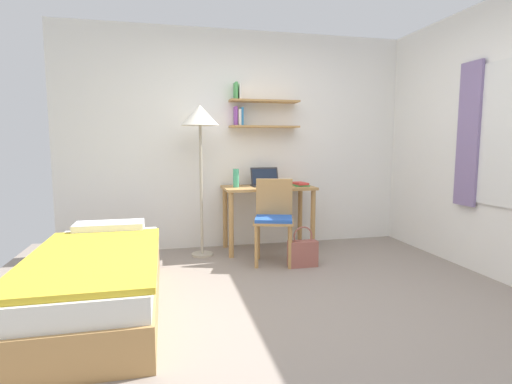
{
  "coord_description": "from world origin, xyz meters",
  "views": [
    {
      "loc": [
        -0.98,
        -2.8,
        1.27
      ],
      "look_at": [
        -0.22,
        0.51,
        0.85
      ],
      "focal_mm": 27.98,
      "sensor_mm": 36.0,
      "label": 1
    }
  ],
  "objects_px": {
    "laptop": "(265,181)",
    "desk": "(268,199)",
    "handbag": "(303,253)",
    "bed": "(98,281)",
    "desk_chair": "(274,216)",
    "standing_lamp": "(200,123)",
    "book_stack": "(300,184)",
    "water_bottle": "(236,178)"
  },
  "relations": [
    {
      "from": "standing_lamp",
      "to": "laptop",
      "type": "xyz_separation_m",
      "value": [
        0.77,
        0.13,
        -0.67
      ]
    },
    {
      "from": "desk_chair",
      "to": "laptop",
      "type": "height_order",
      "value": "laptop"
    },
    {
      "from": "bed",
      "to": "desk",
      "type": "bearing_deg",
      "value": 39.85
    },
    {
      "from": "desk",
      "to": "water_bottle",
      "type": "xyz_separation_m",
      "value": [
        -0.38,
        -0.0,
        0.25
      ]
    },
    {
      "from": "bed",
      "to": "desk",
      "type": "xyz_separation_m",
      "value": [
        1.69,
        1.41,
        0.38
      ]
    },
    {
      "from": "standing_lamp",
      "to": "laptop",
      "type": "relative_size",
      "value": 4.94
    },
    {
      "from": "standing_lamp",
      "to": "desk_chair",
      "type": "bearing_deg",
      "value": -31.12
    },
    {
      "from": "bed",
      "to": "standing_lamp",
      "type": "bearing_deg",
      "value": 56.17
    },
    {
      "from": "handbag",
      "to": "laptop",
      "type": "bearing_deg",
      "value": 104.54
    },
    {
      "from": "book_stack",
      "to": "handbag",
      "type": "xyz_separation_m",
      "value": [
        -0.2,
        -0.67,
        -0.64
      ]
    },
    {
      "from": "standing_lamp",
      "to": "water_bottle",
      "type": "relative_size",
      "value": 7.88
    },
    {
      "from": "desk_chair",
      "to": "desk",
      "type": "bearing_deg",
      "value": 82.41
    },
    {
      "from": "standing_lamp",
      "to": "laptop",
      "type": "distance_m",
      "value": 1.03
    },
    {
      "from": "water_bottle",
      "to": "desk_chair",
      "type": "bearing_deg",
      "value": -57.44
    },
    {
      "from": "bed",
      "to": "desk",
      "type": "height_order",
      "value": "desk"
    },
    {
      "from": "water_bottle",
      "to": "bed",
      "type": "bearing_deg",
      "value": -132.9
    },
    {
      "from": "desk_chair",
      "to": "water_bottle",
      "type": "distance_m",
      "value": 0.69
    },
    {
      "from": "desk_chair",
      "to": "handbag",
      "type": "distance_m",
      "value": 0.48
    },
    {
      "from": "desk",
      "to": "desk_chair",
      "type": "xyz_separation_m",
      "value": [
        -0.07,
        -0.5,
        -0.12
      ]
    },
    {
      "from": "handbag",
      "to": "bed",
      "type": "bearing_deg",
      "value": -159.46
    },
    {
      "from": "desk",
      "to": "standing_lamp",
      "type": "xyz_separation_m",
      "value": [
        -0.79,
        -0.06,
        0.87
      ]
    },
    {
      "from": "bed",
      "to": "handbag",
      "type": "distance_m",
      "value": 2.01
    },
    {
      "from": "bed",
      "to": "book_stack",
      "type": "bearing_deg",
      "value": 33.49
    },
    {
      "from": "desk_chair",
      "to": "book_stack",
      "type": "xyz_separation_m",
      "value": [
        0.45,
        0.46,
        0.28
      ]
    },
    {
      "from": "desk",
      "to": "book_stack",
      "type": "height_order",
      "value": "book_stack"
    },
    {
      "from": "desk_chair",
      "to": "laptop",
      "type": "relative_size",
      "value": 2.61
    },
    {
      "from": "standing_lamp",
      "to": "laptop",
      "type": "height_order",
      "value": "standing_lamp"
    },
    {
      "from": "book_stack",
      "to": "standing_lamp",
      "type": "bearing_deg",
      "value": -178.78
    },
    {
      "from": "bed",
      "to": "desk_chair",
      "type": "xyz_separation_m",
      "value": [
        1.63,
        0.91,
        0.26
      ]
    },
    {
      "from": "desk",
      "to": "handbag",
      "type": "distance_m",
      "value": 0.87
    },
    {
      "from": "desk",
      "to": "water_bottle",
      "type": "height_order",
      "value": "water_bottle"
    },
    {
      "from": "desk_chair",
      "to": "water_bottle",
      "type": "xyz_separation_m",
      "value": [
        -0.32,
        0.5,
        0.37
      ]
    },
    {
      "from": "laptop",
      "to": "water_bottle",
      "type": "xyz_separation_m",
      "value": [
        -0.37,
        -0.07,
        0.05
      ]
    },
    {
      "from": "laptop",
      "to": "desk",
      "type": "bearing_deg",
      "value": -77.29
    },
    {
      "from": "desk",
      "to": "standing_lamp",
      "type": "height_order",
      "value": "standing_lamp"
    },
    {
      "from": "desk",
      "to": "laptop",
      "type": "xyz_separation_m",
      "value": [
        -0.02,
        0.07,
        0.2
      ]
    },
    {
      "from": "desk",
      "to": "water_bottle",
      "type": "relative_size",
      "value": 4.95
    },
    {
      "from": "bed",
      "to": "book_stack",
      "type": "height_order",
      "value": "book_stack"
    },
    {
      "from": "desk_chair",
      "to": "standing_lamp",
      "type": "bearing_deg",
      "value": 148.88
    },
    {
      "from": "laptop",
      "to": "book_stack",
      "type": "distance_m",
      "value": 0.42
    },
    {
      "from": "bed",
      "to": "desk_chair",
      "type": "bearing_deg",
      "value": 29.34
    },
    {
      "from": "desk",
      "to": "handbag",
      "type": "bearing_deg",
      "value": -75.28
    }
  ]
}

